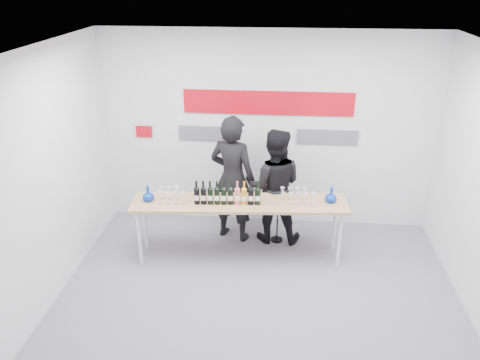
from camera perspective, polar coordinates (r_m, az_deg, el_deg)
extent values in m
plane|color=slate|center=(6.03, 2.21, -13.97)|extent=(5.00, 5.00, 0.00)
cube|color=silver|center=(7.09, 3.35, 5.92)|extent=(5.00, 0.04, 3.00)
cube|color=#B80715|center=(6.94, 3.43, 9.37)|extent=(2.50, 0.02, 0.35)
cube|color=#59595E|center=(7.17, -3.91, 5.68)|extent=(0.90, 0.02, 0.22)
cube|color=#59595E|center=(7.11, 10.62, 5.16)|extent=(0.90, 0.02, 0.22)
cube|color=#B80715|center=(7.39, -11.63, 5.81)|extent=(0.25, 0.02, 0.18)
cube|color=tan|center=(6.32, -0.08, -2.84)|extent=(2.94, 0.80, 0.04)
cylinder|color=silver|center=(6.53, -12.18, -6.87)|extent=(0.05, 0.05, 0.83)
cylinder|color=silver|center=(6.49, 12.03, -7.07)|extent=(0.05, 0.05, 0.83)
cylinder|color=silver|center=(6.85, -11.50, -5.20)|extent=(0.05, 0.05, 0.83)
cylinder|color=silver|center=(6.81, 11.46, -5.37)|extent=(0.05, 0.05, 0.83)
imported|color=black|center=(6.78, -0.90, 0.11)|extent=(0.81, 0.66, 1.91)
imported|color=black|center=(6.78, 4.14, -0.76)|extent=(0.86, 0.68, 1.73)
cylinder|color=black|center=(7.13, 4.49, -7.25)|extent=(0.18, 0.18, 0.02)
cylinder|color=black|center=(6.77, 4.70, -1.91)|extent=(0.02, 0.02, 1.50)
sphere|color=black|center=(6.44, 4.92, 4.14)|extent=(0.05, 0.05, 0.05)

